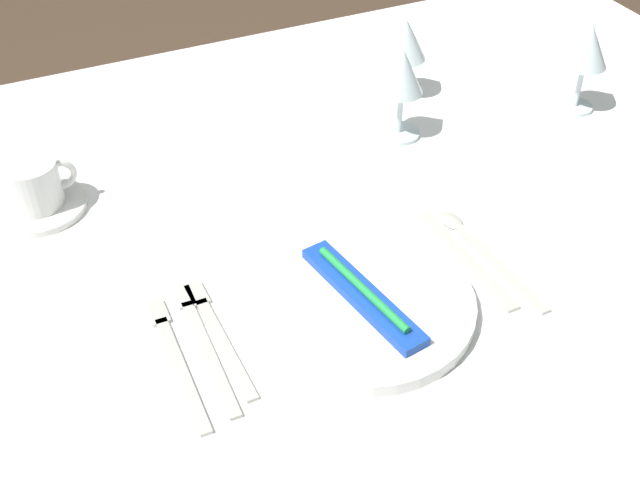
% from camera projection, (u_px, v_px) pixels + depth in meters
% --- Properties ---
extents(dining_table, '(1.80, 1.11, 0.74)m').
position_uv_depth(dining_table, '(294.00, 256.00, 1.19)').
color(dining_table, white).
rests_on(dining_table, ground).
extents(dinner_plate, '(0.28, 0.28, 0.02)m').
position_uv_depth(dinner_plate, '(361.00, 304.00, 0.98)').
color(dinner_plate, white).
rests_on(dinner_plate, dining_table).
extents(toothbrush_package, '(0.07, 0.21, 0.02)m').
position_uv_depth(toothbrush_package, '(362.00, 294.00, 0.97)').
color(toothbrush_package, blue).
rests_on(toothbrush_package, dinner_plate).
extents(fork_outer, '(0.02, 0.20, 0.00)m').
position_uv_depth(fork_outer, '(217.00, 333.00, 0.95)').
color(fork_outer, beige).
rests_on(fork_outer, dining_table).
extents(fork_inner, '(0.02, 0.22, 0.00)m').
position_uv_depth(fork_inner, '(203.00, 341.00, 0.94)').
color(fork_inner, beige).
rests_on(fork_inner, dining_table).
extents(fork_salad, '(0.02, 0.22, 0.00)m').
position_uv_depth(fork_salad, '(176.00, 357.00, 0.92)').
color(fork_salad, beige).
rests_on(fork_salad, dining_table).
extents(dinner_knife, '(0.02, 0.22, 0.00)m').
position_uv_depth(dinner_knife, '(468.00, 260.00, 1.05)').
color(dinner_knife, beige).
rests_on(dinner_knife, dining_table).
extents(spoon_soup, '(0.03, 0.22, 0.01)m').
position_uv_depth(spoon_soup, '(479.00, 247.00, 1.07)').
color(spoon_soup, beige).
rests_on(spoon_soup, dining_table).
extents(saucer_left, '(0.14, 0.14, 0.01)m').
position_uv_depth(saucer_left, '(38.00, 206.00, 1.14)').
color(saucer_left, white).
rests_on(saucer_left, dining_table).
extents(coffee_cup_left, '(0.10, 0.08, 0.07)m').
position_uv_depth(coffee_cup_left, '(33.00, 183.00, 1.11)').
color(coffee_cup_left, white).
rests_on(coffee_cup_left, saucer_left).
extents(wine_glass_centre, '(0.07, 0.07, 0.14)m').
position_uv_depth(wine_glass_centre, '(405.00, 43.00, 1.33)').
color(wine_glass_centre, silver).
rests_on(wine_glass_centre, dining_table).
extents(wine_glass_left, '(0.07, 0.07, 0.15)m').
position_uv_depth(wine_glass_left, '(588.00, 49.00, 1.28)').
color(wine_glass_left, silver).
rests_on(wine_glass_left, dining_table).
extents(wine_glass_right, '(0.07, 0.07, 0.15)m').
position_uv_depth(wine_glass_right, '(402.00, 78.00, 1.22)').
color(wine_glass_right, silver).
rests_on(wine_glass_right, dining_table).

